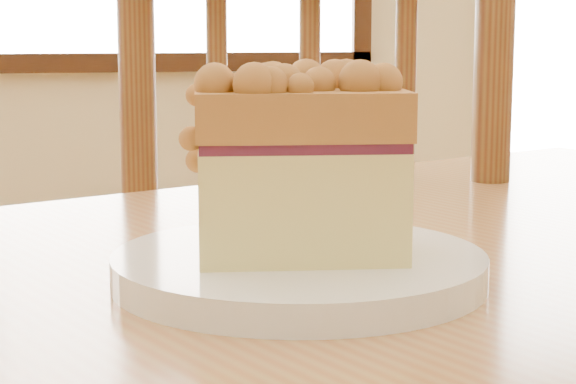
% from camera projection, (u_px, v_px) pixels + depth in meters
% --- Properties ---
extents(cafe_chair_main, '(0.60, 0.60, 1.02)m').
position_uv_depth(cafe_chair_main, '(328.00, 344.00, 1.24)').
color(cafe_chair_main, brown).
rests_on(cafe_chair_main, ground).
extents(plate, '(0.23, 0.23, 0.02)m').
position_uv_depth(plate, '(299.00, 269.00, 0.61)').
color(plate, white).
rests_on(plate, cafe_table_main).
extents(cake_slice, '(0.14, 0.11, 0.12)m').
position_uv_depth(cake_slice, '(296.00, 161.00, 0.59)').
color(cake_slice, '#CEC474').
rests_on(cake_slice, plate).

